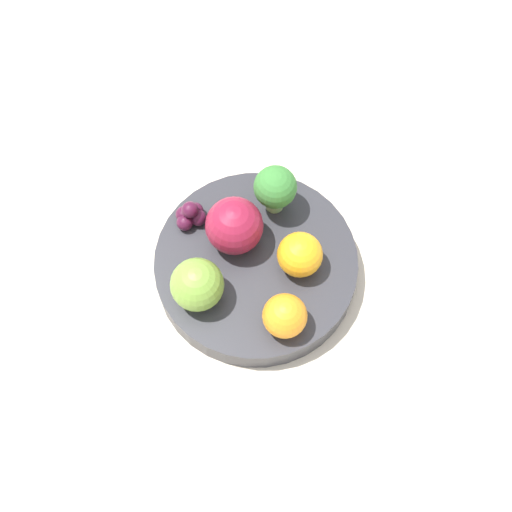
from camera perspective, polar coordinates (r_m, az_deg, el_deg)
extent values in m
plane|color=gray|center=(0.79, 0.00, -1.89)|extent=(6.00, 6.00, 0.00)
cube|color=beige|center=(0.78, 0.00, -1.61)|extent=(1.20, 1.20, 0.02)
cylinder|color=#2D2D33|center=(0.76, 0.00, -0.83)|extent=(0.21, 0.21, 0.03)
cylinder|color=#8CB76B|center=(0.76, 1.50, 4.48)|extent=(0.02, 0.02, 0.02)
sphere|color=#387A33|center=(0.74, 1.55, 5.54)|extent=(0.05, 0.05, 0.05)
sphere|color=olive|center=(0.71, -4.73, -2.30)|extent=(0.05, 0.05, 0.05)
sphere|color=maroon|center=(0.73, -1.75, 2.43)|extent=(0.06, 0.06, 0.06)
sphere|color=orange|center=(0.70, 2.32, -4.81)|extent=(0.04, 0.04, 0.04)
sphere|color=orange|center=(0.72, 3.53, 0.10)|extent=(0.05, 0.05, 0.05)
sphere|color=#47142D|center=(0.76, -5.64, 2.79)|extent=(0.02, 0.02, 0.02)
sphere|color=#47142D|center=(0.76, -4.64, 3.07)|extent=(0.02, 0.02, 0.02)
sphere|color=#47142D|center=(0.76, -4.88, 3.63)|extent=(0.02, 0.02, 0.02)
sphere|color=#47142D|center=(0.76, -5.79, 3.33)|extent=(0.02, 0.02, 0.02)
sphere|color=#47142D|center=(0.75, -5.31, 3.70)|extent=(0.02, 0.02, 0.02)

